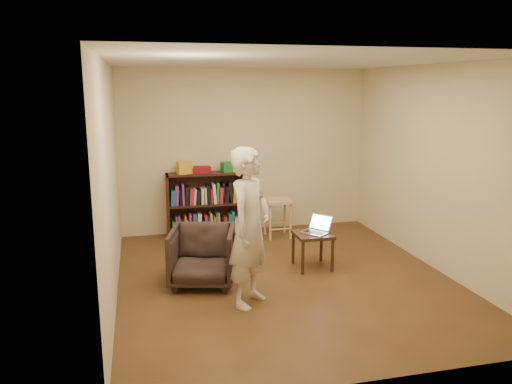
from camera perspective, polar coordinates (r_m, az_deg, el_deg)
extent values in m
plane|color=#482D17|center=(6.25, 3.33, -9.85)|extent=(4.50, 4.50, 0.00)
plane|color=silver|center=(5.81, 3.65, 14.69)|extent=(4.50, 4.50, 0.00)
plane|color=beige|center=(8.05, -1.19, 4.71)|extent=(4.00, 0.00, 4.00)
plane|color=beige|center=(5.65, -16.31, 1.04)|extent=(0.00, 4.50, 4.50)
plane|color=beige|center=(6.75, 19.98, 2.54)|extent=(0.00, 4.50, 4.50)
cube|color=black|center=(7.86, -10.03, -1.59)|extent=(0.03, 0.30, 1.00)
cube|color=black|center=(8.00, -1.64, -1.15)|extent=(0.03, 0.30, 1.00)
cube|color=black|center=(8.04, -5.93, -1.15)|extent=(1.20, 0.02, 1.00)
cube|color=black|center=(8.04, -5.72, -4.74)|extent=(1.20, 0.30, 0.03)
cube|color=black|center=(7.91, -5.80, -1.37)|extent=(1.14, 0.30, 0.03)
cube|color=black|center=(7.81, -5.87, 2.09)|extent=(1.20, 0.30, 0.03)
cube|color=gold|center=(7.76, -8.17, 2.77)|extent=(0.26, 0.21, 0.18)
cube|color=maroon|center=(7.82, -6.26, 2.55)|extent=(0.28, 0.21, 0.09)
cube|color=#1F772A|center=(7.86, -3.37, 2.87)|extent=(0.19, 0.19, 0.15)
cube|color=beige|center=(7.88, -2.72, 2.65)|extent=(0.11, 0.11, 0.08)
cube|color=tan|center=(7.76, 2.51, -1.01)|extent=(0.41, 0.41, 0.04)
cylinder|color=tan|center=(7.64, 1.65, -3.53)|extent=(0.04, 0.04, 0.55)
cylinder|color=tan|center=(7.73, 3.99, -3.37)|extent=(0.04, 0.04, 0.55)
cylinder|color=tan|center=(7.94, 1.03, -2.92)|extent=(0.04, 0.04, 0.55)
cylinder|color=tan|center=(8.03, 3.29, -2.77)|extent=(0.04, 0.04, 0.55)
imported|color=#2D211E|center=(6.02, -6.15, -7.29)|extent=(0.91, 0.92, 0.69)
cube|color=black|center=(6.50, 6.51, -4.85)|extent=(0.46, 0.46, 0.04)
cylinder|color=black|center=(6.33, 5.37, -7.53)|extent=(0.04, 0.04, 0.43)
cylinder|color=black|center=(6.47, 8.73, -7.20)|extent=(0.04, 0.04, 0.43)
cylinder|color=black|center=(6.69, 4.27, -6.43)|extent=(0.04, 0.04, 0.43)
cylinder|color=black|center=(6.81, 7.47, -6.14)|extent=(0.04, 0.04, 0.43)
cube|color=silver|center=(6.48, 6.66, -4.65)|extent=(0.36, 0.38, 0.02)
cube|color=black|center=(6.48, 6.66, -4.56)|extent=(0.26, 0.28, 0.00)
cube|color=silver|center=(6.58, 7.42, -3.46)|extent=(0.28, 0.31, 0.20)
cube|color=#B6D2FF|center=(6.58, 7.42, -3.46)|extent=(0.24, 0.27, 0.16)
imported|color=beige|center=(5.30, -0.70, -4.09)|extent=(0.72, 0.74, 1.72)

